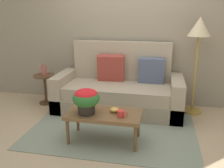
{
  "coord_description": "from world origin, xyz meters",
  "views": [
    {
      "loc": [
        0.65,
        -3.14,
        1.69
      ],
      "look_at": [
        -0.05,
        0.25,
        0.64
      ],
      "focal_mm": 39.11,
      "sensor_mm": 36.0,
      "label": 1
    }
  ],
  "objects": [
    {
      "name": "coffee_table",
      "position": [
        -0.05,
        -0.28,
        0.37
      ],
      "size": [
        0.98,
        0.5,
        0.41
      ],
      "color": "brown",
      "rests_on": "ground"
    },
    {
      "name": "area_rug",
      "position": [
        0.0,
        0.16,
        0.01
      ],
      "size": [
        2.39,
        1.84,
        0.01
      ],
      "primitive_type": "cube",
      "color": "gray",
      "rests_on": "ground"
    },
    {
      "name": "side_table",
      "position": [
        -1.45,
        0.85,
        0.38
      ],
      "size": [
        0.39,
        0.39,
        0.56
      ],
      "color": "#4C331E",
      "rests_on": "ground"
    },
    {
      "name": "wall_back",
      "position": [
        0.0,
        1.34,
        1.42
      ],
      "size": [
        6.4,
        0.12,
        2.85
      ],
      "primitive_type": "cube",
      "color": "gray",
      "rests_on": "ground"
    },
    {
      "name": "couch",
      "position": [
        -0.04,
        0.86,
        0.35
      ],
      "size": [
        2.16,
        0.91,
        1.17
      ],
      "color": "gray",
      "rests_on": "ground"
    },
    {
      "name": "table_vase",
      "position": [
        -1.44,
        0.84,
        0.64
      ],
      "size": [
        0.11,
        0.11,
        0.21
      ],
      "color": "#934C42",
      "rests_on": "side_table"
    },
    {
      "name": "floor_lamp",
      "position": [
        1.21,
        0.99,
        1.31
      ],
      "size": [
        0.36,
        0.36,
        1.6
      ],
      "color": "olive",
      "rests_on": "ground"
    },
    {
      "name": "potted_plant",
      "position": [
        -0.26,
        -0.35,
        0.61
      ],
      "size": [
        0.35,
        0.35,
        0.33
      ],
      "color": "black",
      "rests_on": "coffee_table"
    },
    {
      "name": "snack_bowl",
      "position": [
        0.09,
        -0.23,
        0.44
      ],
      "size": [
        0.12,
        0.12,
        0.06
      ],
      "color": "gold",
      "rests_on": "coffee_table"
    },
    {
      "name": "coffee_mug",
      "position": [
        0.19,
        -0.36,
        0.45
      ],
      "size": [
        0.13,
        0.09,
        0.09
      ],
      "color": "red",
      "rests_on": "coffee_table"
    },
    {
      "name": "ground_plane",
      "position": [
        0.0,
        0.0,
        0.0
      ],
      "size": [
        14.0,
        14.0,
        0.0
      ],
      "primitive_type": "plane",
      "color": "tan"
    }
  ]
}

